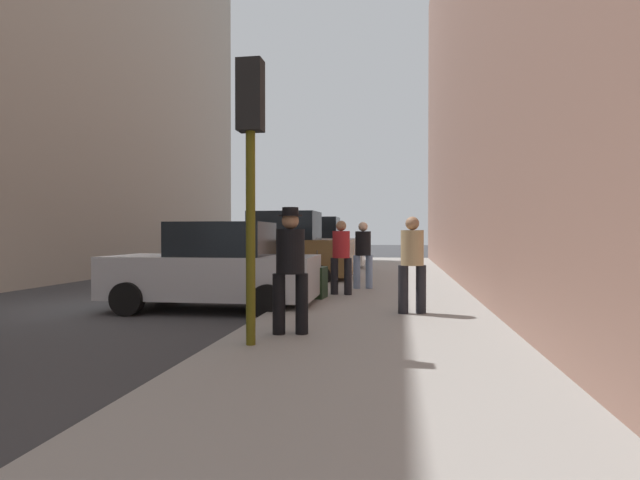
# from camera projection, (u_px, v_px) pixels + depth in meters

# --- Properties ---
(ground_plane) EXTENTS (120.00, 120.00, 0.00)m
(ground_plane) POSITION_uv_depth(u_px,v_px,m) (98.00, 307.00, 10.63)
(ground_plane) COLOR #38383A
(sidewalk) EXTENTS (4.00, 40.00, 0.15)m
(sidewalk) POSITION_uv_depth(u_px,v_px,m) (381.00, 310.00, 9.68)
(sidewalk) COLOR gray
(sidewalk) RESTS_ON ground_plane
(parked_silver_sedan) EXTENTS (4.24, 2.13, 1.79)m
(parked_silver_sedan) POSITION_uv_depth(u_px,v_px,m) (215.00, 268.00, 10.16)
(parked_silver_sedan) COLOR #B7BABF
(parked_silver_sedan) RESTS_ON ground_plane
(parked_bronze_suv) EXTENTS (4.64, 2.14, 2.25)m
(parked_bronze_suv) POSITION_uv_depth(u_px,v_px,m) (280.00, 250.00, 15.68)
(parked_bronze_suv) COLOR brown
(parked_bronze_suv) RESTS_ON ground_plane
(parked_white_van) EXTENTS (4.63, 2.12, 2.25)m
(parked_white_van) POSITION_uv_depth(u_px,v_px,m) (310.00, 246.00, 20.87)
(parked_white_van) COLOR silver
(parked_white_van) RESTS_ON ground_plane
(fire_hydrant) EXTENTS (0.42, 0.22, 0.70)m
(fire_hydrant) POSITION_uv_depth(u_px,v_px,m) (342.00, 265.00, 16.66)
(fire_hydrant) COLOR red
(fire_hydrant) RESTS_ON sidewalk
(traffic_light) EXTENTS (0.32, 0.32, 3.60)m
(traffic_light) POSITION_uv_depth(u_px,v_px,m) (251.00, 139.00, 6.29)
(traffic_light) COLOR #514C0F
(traffic_light) RESTS_ON sidewalk
(pedestrian_in_red_jacket) EXTENTS (0.51, 0.43, 1.71)m
(pedestrian_in_red_jacket) POSITION_uv_depth(u_px,v_px,m) (341.00, 253.00, 11.52)
(pedestrian_in_red_jacket) COLOR black
(pedestrian_in_red_jacket) RESTS_ON sidewalk
(pedestrian_with_fedora) EXTENTS (0.53, 0.48, 1.78)m
(pedestrian_with_fedora) POSITION_uv_depth(u_px,v_px,m) (290.00, 264.00, 6.97)
(pedestrian_with_fedora) COLOR black
(pedestrian_with_fedora) RESTS_ON sidewalk
(pedestrian_in_tan_coat) EXTENTS (0.53, 0.48, 1.71)m
(pedestrian_in_tan_coat) POSITION_uv_depth(u_px,v_px,m) (412.00, 259.00, 8.79)
(pedestrian_in_tan_coat) COLOR black
(pedestrian_in_tan_coat) RESTS_ON sidewalk
(pedestrian_in_jeans) EXTENTS (0.53, 0.48, 1.71)m
(pedestrian_in_jeans) POSITION_uv_depth(u_px,v_px,m) (363.00, 251.00, 12.82)
(pedestrian_in_jeans) COLOR #728CB2
(pedestrian_in_jeans) RESTS_ON sidewalk
(rolling_suitcase) EXTENTS (0.40, 0.59, 1.04)m
(rolling_suitcase) POSITION_uv_depth(u_px,v_px,m) (317.00, 282.00, 10.93)
(rolling_suitcase) COLOR black
(rolling_suitcase) RESTS_ON sidewalk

